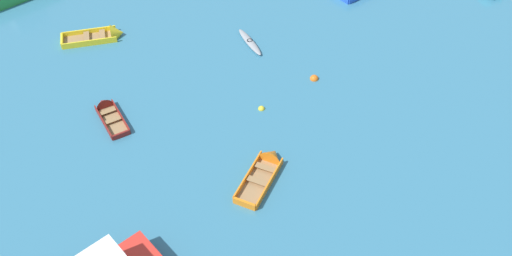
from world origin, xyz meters
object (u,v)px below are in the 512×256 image
object	(u,v)px
mooring_buoy_far_field	(261,109)
kayak_grey_back_row_left	(250,42)
mooring_buoy_between_boats_left	(314,79)
rowboat_maroon_far_right	(107,110)
rowboat_yellow_near_camera	(106,35)
rowboat_orange_near_left	(267,166)

from	to	relation	value
mooring_buoy_far_field	kayak_grey_back_row_left	bearing A→B (deg)	100.94
mooring_buoy_between_boats_left	kayak_grey_back_row_left	bearing A→B (deg)	142.17
rowboat_maroon_far_right	mooring_buoy_far_field	world-z (taller)	rowboat_maroon_far_right
rowboat_maroon_far_right	rowboat_yellow_near_camera	size ratio (longest dim) A/B	0.78
rowboat_orange_near_left	kayak_grey_back_row_left	size ratio (longest dim) A/B	1.37
rowboat_maroon_far_right	rowboat_yellow_near_camera	xyz separation A→B (m)	(-1.76, 6.32, 0.04)
rowboat_orange_near_left	rowboat_yellow_near_camera	bearing A→B (deg)	136.88
mooring_buoy_far_field	mooring_buoy_between_boats_left	distance (m)	3.76
rowboat_maroon_far_right	rowboat_yellow_near_camera	world-z (taller)	rowboat_yellow_near_camera
rowboat_orange_near_left	kayak_grey_back_row_left	distance (m)	9.66
mooring_buoy_far_field	mooring_buoy_between_boats_left	xyz separation A→B (m)	(2.70, 2.61, 0.00)
rowboat_maroon_far_right	mooring_buoy_far_field	bearing A→B (deg)	6.02
rowboat_orange_near_left	kayak_grey_back_row_left	xyz separation A→B (m)	(-1.59, 9.53, -0.04)
rowboat_yellow_near_camera	mooring_buoy_between_boats_left	xyz separation A→B (m)	(12.30, -2.88, -0.17)
kayak_grey_back_row_left	rowboat_yellow_near_camera	bearing A→B (deg)	-179.67
rowboat_yellow_near_camera	mooring_buoy_far_field	bearing A→B (deg)	-29.75
rowboat_orange_near_left	rowboat_yellow_near_camera	distance (m)	13.87
kayak_grey_back_row_left	mooring_buoy_far_field	distance (m)	5.64
rowboat_maroon_far_right	rowboat_orange_near_left	size ratio (longest dim) A/B	0.81
rowboat_yellow_near_camera	kayak_grey_back_row_left	distance (m)	8.54
kayak_grey_back_row_left	mooring_buoy_between_boats_left	world-z (taller)	kayak_grey_back_row_left
kayak_grey_back_row_left	mooring_buoy_between_boats_left	size ratio (longest dim) A/B	5.62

